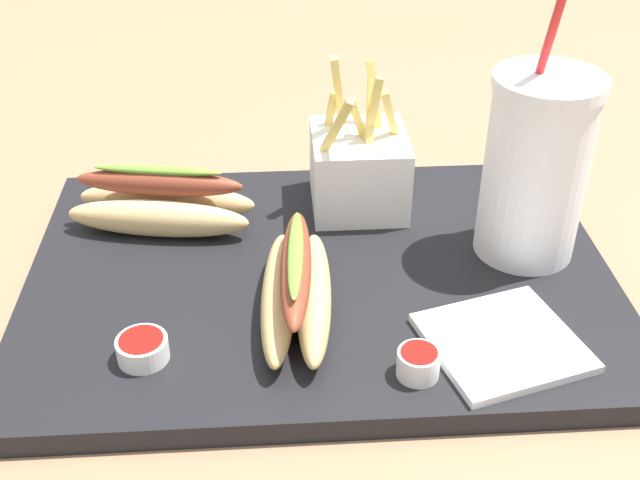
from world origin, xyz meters
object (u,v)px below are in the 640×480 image
object	(u,v)px
hot_dog_1	(162,203)
ketchup_cup_2	(418,362)
hot_dog_2	(296,288)
napkin_stack	(503,343)
fries_basket	(359,168)
soda_cup	(536,167)
ketchup_cup_1	(142,348)

from	to	relation	value
hot_dog_1	ketchup_cup_2	size ratio (longest dim) A/B	5.61
hot_dog_2	napkin_stack	size ratio (longest dim) A/B	1.57
fries_basket	hot_dog_2	world-z (taller)	fries_basket
napkin_stack	fries_basket	bearing A→B (deg)	-67.86
hot_dog_2	ketchup_cup_2	world-z (taller)	hot_dog_2
hot_dog_1	ketchup_cup_2	distance (m)	0.29
fries_basket	soda_cup	bearing A→B (deg)	147.98
hot_dog_2	ketchup_cup_2	xyz separation A→B (m)	(-0.08, 0.08, -0.01)
napkin_stack	ketchup_cup_1	bearing A→B (deg)	-0.88
ketchup_cup_1	ketchup_cup_2	distance (m)	0.20
soda_cup	ketchup_cup_1	world-z (taller)	soda_cup
hot_dog_1	ketchup_cup_1	xyz separation A→B (m)	(-0.00, 0.18, -0.01)
fries_basket	ketchup_cup_1	size ratio (longest dim) A/B	3.96
ketchup_cup_2	ketchup_cup_1	bearing A→B (deg)	-8.65
fries_basket	ketchup_cup_2	distance (m)	0.24
soda_cup	ketchup_cup_2	size ratio (longest dim) A/B	7.32
fries_basket	napkin_stack	size ratio (longest dim) A/B	1.41
soda_cup	hot_dog_2	bearing A→B (deg)	20.62
soda_cup	hot_dog_2	xyz separation A→B (m)	(0.20, 0.08, -0.06)
hot_dog_2	ketchup_cup_1	xyz separation A→B (m)	(0.12, 0.05, -0.01)
hot_dog_1	ketchup_cup_1	distance (m)	0.18
ketchup_cup_1	ketchup_cup_2	world-z (taller)	ketchup_cup_2
fries_basket	hot_dog_1	world-z (taller)	fries_basket
fries_basket	hot_dog_1	bearing A→B (deg)	8.37
fries_basket	hot_dog_2	bearing A→B (deg)	67.96
hot_dog_1	hot_dog_2	distance (m)	0.18
napkin_stack	hot_dog_1	bearing A→B (deg)	-34.60
hot_dog_1	ketchup_cup_2	bearing A→B (deg)	133.45
ketchup_cup_2	napkin_stack	bearing A→B (deg)	-159.22
fries_basket	ketchup_cup_1	xyz separation A→B (m)	(0.18, 0.21, -0.03)
ketchup_cup_1	napkin_stack	distance (m)	0.27
hot_dog_1	hot_dog_2	size ratio (longest dim) A/B	1.03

